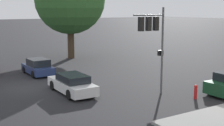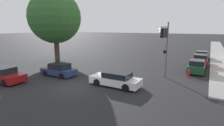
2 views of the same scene
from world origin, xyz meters
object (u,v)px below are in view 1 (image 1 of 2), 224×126
Objects in this scene: crossing_car_0 at (72,84)px; crossing_car_2 at (38,67)px; traffic_signal at (152,32)px; fire_hydrant at (196,91)px.

crossing_car_2 is (-7.10, 0.07, 0.02)m from crossing_car_0.
traffic_signal is at bearing -126.01° from crossing_car_0.
crossing_car_0 is 1.19× the size of crossing_car_2.
crossing_car_0 is (-3.18, -4.29, -3.54)m from traffic_signal.
fire_hydrant is (5.48, 6.03, -0.14)m from crossing_car_0.
crossing_car_0 reaches higher than fire_hydrant.
traffic_signal is 6.41m from crossing_car_0.
crossing_car_2 is at bearing -154.68° from fire_hydrant.
crossing_car_0 is at bearing 178.70° from crossing_car_2.
traffic_signal is 1.24× the size of crossing_car_0.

